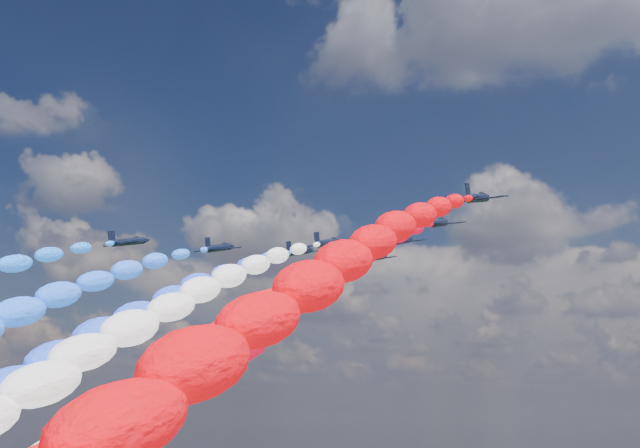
% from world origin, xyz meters
% --- Properties ---
extents(jet_0, '(9.87, 13.00, 5.60)m').
position_xyz_m(jet_0, '(-34.85, -6.61, 95.57)').
color(jet_0, black).
extents(jet_1, '(9.77, 12.93, 5.60)m').
position_xyz_m(jet_1, '(-22.59, 5.57, 95.57)').
color(jet_1, black).
extents(jet_2, '(9.20, 12.52, 5.60)m').
position_xyz_m(jet_2, '(-10.21, 15.49, 95.57)').
color(jet_2, black).
extents(trail_2, '(6.60, 100.67, 49.93)m').
position_xyz_m(trail_2, '(-10.21, -36.52, 72.62)').
color(trail_2, blue).
extents(jet_3, '(9.89, 13.01, 5.60)m').
position_xyz_m(jet_3, '(-1.59, 10.79, 95.57)').
color(jet_3, black).
extents(trail_3, '(6.60, 100.67, 49.93)m').
position_xyz_m(trail_3, '(-1.59, -41.22, 72.62)').
color(trail_3, white).
extents(jet_4, '(9.81, 12.96, 5.60)m').
position_xyz_m(jet_4, '(0.82, 27.84, 95.57)').
color(jet_4, black).
extents(trail_4, '(6.60, 100.67, 49.93)m').
position_xyz_m(trail_4, '(0.82, -24.17, 72.62)').
color(trail_4, white).
extents(jet_5, '(9.75, 12.91, 5.60)m').
position_xyz_m(jet_5, '(11.85, 14.78, 95.57)').
color(jet_5, black).
extents(trail_5, '(6.60, 100.67, 49.93)m').
position_xyz_m(trail_5, '(11.85, -37.23, 72.62)').
color(trail_5, red).
extents(jet_6, '(9.74, 12.91, 5.60)m').
position_xyz_m(jet_6, '(22.04, 4.77, 95.57)').
color(jet_6, black).
extents(trail_6, '(6.60, 100.67, 49.93)m').
position_xyz_m(trail_6, '(22.04, -47.24, 72.62)').
color(trail_6, red).
extents(jet_7, '(9.66, 12.85, 5.60)m').
position_xyz_m(jet_7, '(32.21, -7.84, 95.57)').
color(jet_7, black).
extents(trail_7, '(6.60, 100.67, 49.93)m').
position_xyz_m(trail_7, '(32.21, -59.85, 72.62)').
color(trail_7, red).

